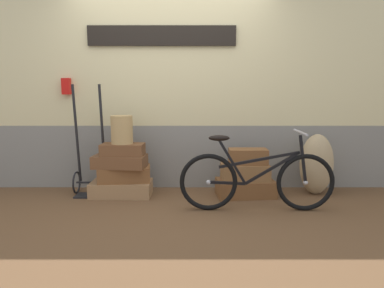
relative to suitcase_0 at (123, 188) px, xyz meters
The scene contains 13 objects.
ground 0.70m from the suitcase_0, 33.13° to the right, with size 10.11×5.20×0.06m, color brown.
station_building 1.41m from the suitcase_0, 38.39° to the left, with size 8.11×0.74×2.55m.
suitcase_0 is the anchor object (origin of this frame).
suitcase_1 0.18m from the suitcase_0, 29.25° to the left, with size 0.61×0.33×0.18m, color brown.
suitcase_2 0.34m from the suitcase_0, 106.39° to the right, with size 0.61×0.33×0.15m, color brown.
suitcase_3 0.48m from the suitcase_0, 24.10° to the right, with size 0.50×0.27×0.14m, color brown.
suitcase_4 1.49m from the suitcase_0, ahead, with size 0.67×0.39×0.20m, color brown.
suitcase_5 1.50m from the suitcase_0, ahead, with size 0.56×0.30×0.19m, color olive.
suitcase_6 1.57m from the suitcase_0, ahead, with size 0.45×0.24×0.18m, color brown.
wicker_basket 0.71m from the suitcase_0, ahead, with size 0.25×0.25×0.33m, color tan.
luggage_trolley 0.45m from the suitcase_0, 169.02° to the left, with size 0.39×0.36×1.33m.
burlap_sack 2.38m from the suitcase_0, ahead, with size 0.40×0.34×0.74m, color tan.
bicycle 1.63m from the suitcase_0, 19.20° to the right, with size 1.62×0.46×0.85m.
Camera 1 is at (0.27, -3.81, 1.27)m, focal length 33.55 mm.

